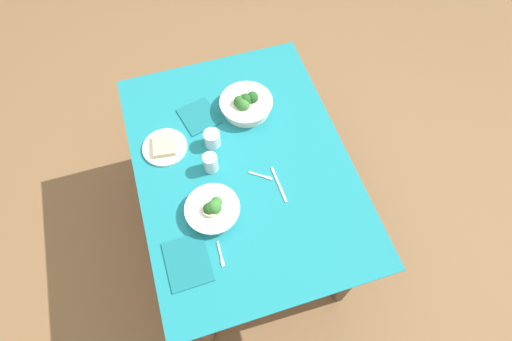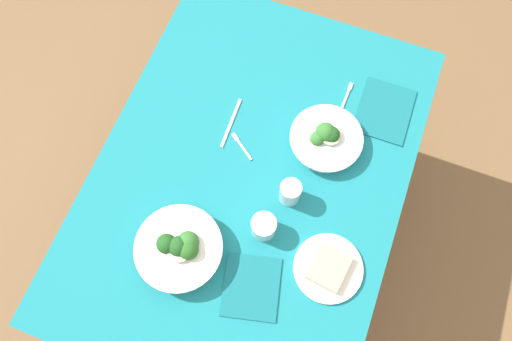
{
  "view_description": "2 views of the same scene",
  "coord_description": "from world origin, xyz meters",
  "px_view_note": "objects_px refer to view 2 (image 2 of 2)",
  "views": [
    {
      "loc": [
        -0.91,
        0.22,
        2.31
      ],
      "look_at": [
        -0.06,
        -0.04,
        0.74
      ],
      "focal_mm": 28.88,
      "sensor_mm": 36.0,
      "label": 1
    },
    {
      "loc": [
        0.43,
        0.18,
        2.08
      ],
      "look_at": [
        -0.02,
        0.01,
        0.74
      ],
      "focal_mm": 32.41,
      "sensor_mm": 36.0,
      "label": 2
    }
  ],
  "objects_px": {
    "broccoli_bowl_far": "(326,139)",
    "bread_side_plate": "(328,268)",
    "broccoli_bowl_near": "(180,248)",
    "fork_by_near_bowl": "(347,95)",
    "fork_by_far_bowl": "(241,145)",
    "napkin_folded_upper": "(384,111)",
    "water_glass_side": "(264,227)",
    "napkin_folded_lower": "(251,287)",
    "water_glass_center": "(290,192)",
    "table_knife_left": "(231,123)"
  },
  "relations": [
    {
      "from": "broccoli_bowl_near",
      "to": "fork_by_far_bowl",
      "type": "relative_size",
      "value": 2.68
    },
    {
      "from": "water_glass_side",
      "to": "napkin_folded_lower",
      "type": "xyz_separation_m",
      "value": [
        0.17,
        0.03,
        -0.04
      ]
    },
    {
      "from": "broccoli_bowl_near",
      "to": "fork_by_near_bowl",
      "type": "xyz_separation_m",
      "value": [
        -0.67,
        0.3,
        -0.04
      ]
    },
    {
      "from": "broccoli_bowl_far",
      "to": "napkin_folded_lower",
      "type": "relative_size",
      "value": 1.28
    },
    {
      "from": "fork_by_near_bowl",
      "to": "fork_by_far_bowl",
      "type": "bearing_deg",
      "value": 139.95
    },
    {
      "from": "napkin_folded_upper",
      "to": "napkin_folded_lower",
      "type": "relative_size",
      "value": 1.17
    },
    {
      "from": "broccoli_bowl_far",
      "to": "bread_side_plate",
      "type": "xyz_separation_m",
      "value": [
        0.38,
        0.13,
        -0.02
      ]
    },
    {
      "from": "broccoli_bowl_near",
      "to": "fork_by_near_bowl",
      "type": "bearing_deg",
      "value": 155.54
    },
    {
      "from": "fork_by_far_bowl",
      "to": "fork_by_near_bowl",
      "type": "distance_m",
      "value": 0.39
    },
    {
      "from": "water_glass_center",
      "to": "fork_by_near_bowl",
      "type": "xyz_separation_m",
      "value": [
        -0.4,
        0.06,
        -0.04
      ]
    },
    {
      "from": "bread_side_plate",
      "to": "napkin_folded_upper",
      "type": "xyz_separation_m",
      "value": [
        -0.55,
        0.02,
        -0.01
      ]
    },
    {
      "from": "broccoli_bowl_far",
      "to": "table_knife_left",
      "type": "xyz_separation_m",
      "value": [
        0.04,
        -0.3,
        -0.03
      ]
    },
    {
      "from": "napkin_folded_lower",
      "to": "napkin_folded_upper",
      "type": "bearing_deg",
      "value": 163.0
    },
    {
      "from": "broccoli_bowl_near",
      "to": "napkin_folded_upper",
      "type": "distance_m",
      "value": 0.79
    },
    {
      "from": "fork_by_far_bowl",
      "to": "fork_by_near_bowl",
      "type": "xyz_separation_m",
      "value": [
        -0.29,
        0.26,
        0.0
      ]
    },
    {
      "from": "fork_by_far_bowl",
      "to": "napkin_folded_upper",
      "type": "height_order",
      "value": "napkin_folded_upper"
    },
    {
      "from": "napkin_folded_upper",
      "to": "fork_by_far_bowl",
      "type": "bearing_deg",
      "value": -54.64
    },
    {
      "from": "bread_side_plate",
      "to": "napkin_folded_lower",
      "type": "xyz_separation_m",
      "value": [
        0.13,
        -0.19,
        -0.01
      ]
    },
    {
      "from": "water_glass_side",
      "to": "napkin_folded_upper",
      "type": "xyz_separation_m",
      "value": [
        -0.51,
        0.23,
        -0.04
      ]
    },
    {
      "from": "bread_side_plate",
      "to": "water_glass_side",
      "type": "xyz_separation_m",
      "value": [
        -0.04,
        -0.22,
        0.03
      ]
    },
    {
      "from": "fork_by_far_bowl",
      "to": "broccoli_bowl_near",
      "type": "bearing_deg",
      "value": 119.58
    },
    {
      "from": "bread_side_plate",
      "to": "table_knife_left",
      "type": "distance_m",
      "value": 0.55
    },
    {
      "from": "fork_by_near_bowl",
      "to": "bread_side_plate",
      "type": "bearing_deg",
      "value": -166.73
    },
    {
      "from": "water_glass_side",
      "to": "napkin_folded_lower",
      "type": "relative_size",
      "value": 0.44
    },
    {
      "from": "broccoli_bowl_far",
      "to": "fork_by_near_bowl",
      "type": "height_order",
      "value": "broccoli_bowl_far"
    },
    {
      "from": "table_knife_left",
      "to": "napkin_folded_lower",
      "type": "height_order",
      "value": "napkin_folded_lower"
    },
    {
      "from": "water_glass_center",
      "to": "fork_by_near_bowl",
      "type": "distance_m",
      "value": 0.41
    },
    {
      "from": "fork_by_far_bowl",
      "to": "water_glass_center",
      "type": "bearing_deg",
      "value": -172.3
    },
    {
      "from": "water_glass_side",
      "to": "fork_by_far_bowl",
      "type": "relative_size",
      "value": 0.84
    },
    {
      "from": "fork_by_far_bowl",
      "to": "fork_by_near_bowl",
      "type": "relative_size",
      "value": 0.88
    },
    {
      "from": "broccoli_bowl_near",
      "to": "fork_by_far_bowl",
      "type": "height_order",
      "value": "broccoli_bowl_near"
    },
    {
      "from": "bread_side_plate",
      "to": "table_knife_left",
      "type": "relative_size",
      "value": 1.12
    },
    {
      "from": "broccoli_bowl_far",
      "to": "water_glass_center",
      "type": "bearing_deg",
      "value": -12.25
    },
    {
      "from": "bread_side_plate",
      "to": "fork_by_far_bowl",
      "type": "bearing_deg",
      "value": -125.79
    },
    {
      "from": "broccoli_bowl_near",
      "to": "table_knife_left",
      "type": "distance_m",
      "value": 0.44
    },
    {
      "from": "broccoli_bowl_near",
      "to": "bread_side_plate",
      "type": "height_order",
      "value": "broccoli_bowl_near"
    },
    {
      "from": "fork_by_near_bowl",
      "to": "water_glass_side",
      "type": "bearing_deg",
      "value": 170.89
    },
    {
      "from": "fork_by_near_bowl",
      "to": "broccoli_bowl_far",
      "type": "bearing_deg",
      "value": 176.35
    },
    {
      "from": "table_knife_left",
      "to": "napkin_folded_upper",
      "type": "height_order",
      "value": "napkin_folded_upper"
    },
    {
      "from": "broccoli_bowl_near",
      "to": "water_glass_side",
      "type": "xyz_separation_m",
      "value": [
        -0.14,
        0.2,
        -0.0
      ]
    },
    {
      "from": "fork_by_near_bowl",
      "to": "napkin_folded_upper",
      "type": "distance_m",
      "value": 0.13
    },
    {
      "from": "fork_by_near_bowl",
      "to": "napkin_folded_lower",
      "type": "height_order",
      "value": "napkin_folded_lower"
    },
    {
      "from": "fork_by_near_bowl",
      "to": "table_knife_left",
      "type": "bearing_deg",
      "value": 127.51
    },
    {
      "from": "broccoli_bowl_near",
      "to": "water_glass_center",
      "type": "height_order",
      "value": "broccoli_bowl_near"
    },
    {
      "from": "bread_side_plate",
      "to": "table_knife_left",
      "type": "xyz_separation_m",
      "value": [
        -0.33,
        -0.44,
        -0.01
      ]
    },
    {
      "from": "broccoli_bowl_near",
      "to": "napkin_folded_lower",
      "type": "height_order",
      "value": "broccoli_bowl_near"
    },
    {
      "from": "table_knife_left",
      "to": "fork_by_near_bowl",
      "type": "bearing_deg",
      "value": -56.22
    },
    {
      "from": "bread_side_plate",
      "to": "fork_by_near_bowl",
      "type": "height_order",
      "value": "bread_side_plate"
    },
    {
      "from": "napkin_folded_lower",
      "to": "water_glass_center",
      "type": "bearing_deg",
      "value": 177.6
    },
    {
      "from": "broccoli_bowl_far",
      "to": "table_knife_left",
      "type": "height_order",
      "value": "broccoli_bowl_far"
    }
  ]
}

